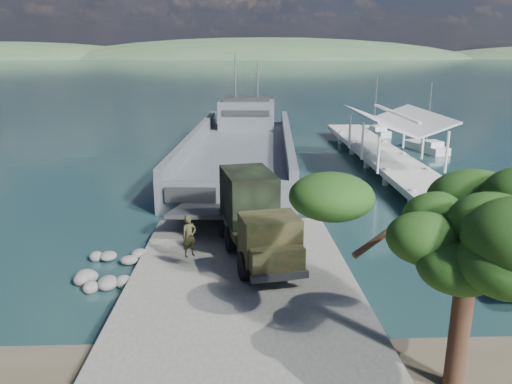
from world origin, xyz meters
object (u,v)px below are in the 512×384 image
soldier (190,244)px  sailboat_near (427,147)px  pier (396,158)px  sailboat_far (374,132)px  overhang_tree (448,223)px  military_truck (255,216)px  landing_craft (241,155)px

soldier → sailboat_near: 36.28m
pier → sailboat_far: size_ratio=6.08×
pier → overhang_tree: (-7.14, -26.95, 3.92)m
military_truck → sailboat_near: sailboat_near is taller
soldier → overhang_tree: (8.30, -8.67, 4.02)m
military_truck → overhang_tree: (5.19, -9.98, 3.12)m
landing_craft → military_truck: (0.55, -22.19, 1.52)m
soldier → sailboat_far: 43.80m
overhang_tree → sailboat_near: bearing=69.9°
pier → sailboat_near: (6.57, 10.53, -1.21)m
sailboat_far → pier: bearing=-111.7°
sailboat_far → sailboat_near: bearing=-86.8°
military_truck → overhang_tree: size_ratio=1.12×
pier → military_truck: (-12.33, -16.98, 0.79)m
sailboat_far → landing_craft: bearing=-148.0°
military_truck → sailboat_far: 41.35m
sailboat_near → overhang_tree: (-13.71, -37.49, 5.13)m
pier → overhang_tree: size_ratio=5.81×
sailboat_near → sailboat_far: bearing=90.8°
pier → sailboat_far: 21.41m
pier → soldier: 23.93m
sailboat_near → sailboat_far: size_ratio=1.00×
pier → sailboat_far: bearing=79.7°
landing_craft → sailboat_near: landing_craft is taller
soldier → sailboat_far: sailboat_far is taller
soldier → sailboat_near: bearing=19.8°
landing_craft → overhang_tree: landing_craft is taller
sailboat_far → overhang_tree: size_ratio=0.96×
pier → sailboat_near: size_ratio=6.07×
landing_craft → military_truck: 22.24m
pier → soldier: (-15.44, -18.28, -0.10)m
military_truck → soldier: bearing=-168.6°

